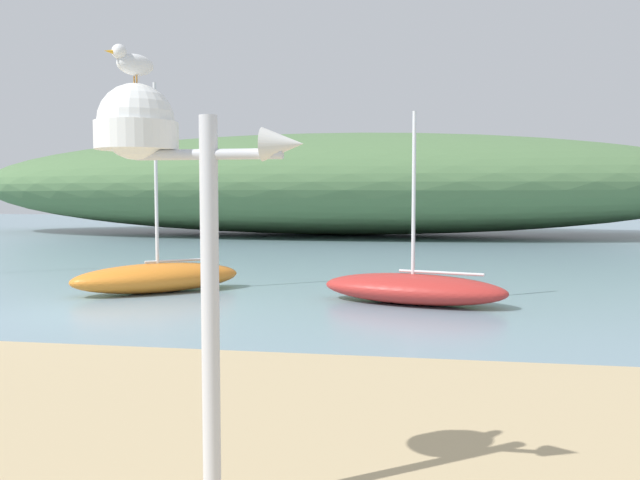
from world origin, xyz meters
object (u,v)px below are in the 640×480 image
at_px(mast_structure, 158,159).
at_px(sailboat_off_point, 413,288).
at_px(seagull_on_radar, 133,62).
at_px(sailboat_centre_water, 158,277).

xyz_separation_m(mast_structure, sailboat_off_point, (1.41, 9.92, -2.22)).
distance_m(seagull_on_radar, sailboat_off_point, 10.45).
relative_size(sailboat_off_point, sailboat_centre_water, 0.86).
height_order(sailboat_off_point, sailboat_centre_water, sailboat_centre_water).
bearing_deg(sailboat_centre_water, seagull_on_radar, -67.15).
distance_m(seagull_on_radar, sailboat_centre_water, 11.84).
bearing_deg(mast_structure, sailboat_off_point, 81.90).
height_order(mast_structure, sailboat_off_point, sailboat_off_point).
distance_m(sailboat_off_point, sailboat_centre_water, 6.07).
bearing_deg(seagull_on_radar, mast_structure, 4.75).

